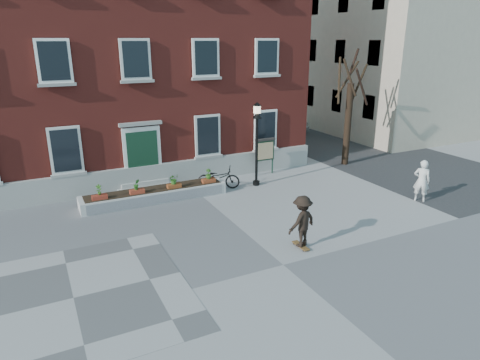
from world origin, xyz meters
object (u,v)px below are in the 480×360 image
notice_board (265,150)px  skateboarder (302,221)px  parked_car (280,121)px  bystander (422,181)px  lamp_post (257,133)px  bicycle (219,178)px

notice_board → skateboarder: bearing=-111.1°
parked_car → skateboarder: bearing=-134.7°
bystander → notice_board: notice_board is taller
bystander → skateboarder: size_ratio=1.00×
parked_car → notice_board: size_ratio=2.40×
lamp_post → skateboarder: (-1.72, -6.29, -1.59)m
lamp_post → notice_board: bearing=47.1°
parked_car → skateboarder: skateboarder is taller
bystander → bicycle: bearing=14.6°
parked_car → lamp_post: lamp_post is taller
parked_car → skateboarder: 19.23m
lamp_post → notice_board: size_ratio=2.10×
parked_car → notice_board: bearing=-140.7°
bystander → lamp_post: size_ratio=0.46×
notice_board → skateboarder: notice_board is taller
notice_board → bicycle: bearing=-163.1°
bystander → parked_car: bearing=-47.2°
bicycle → skateboarder: bearing=-150.9°
parked_car → bystander: bystander is taller
bicycle → notice_board: notice_board is taller
bystander → lamp_post: lamp_post is taller
lamp_post → notice_board: (1.20, 1.30, -1.28)m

